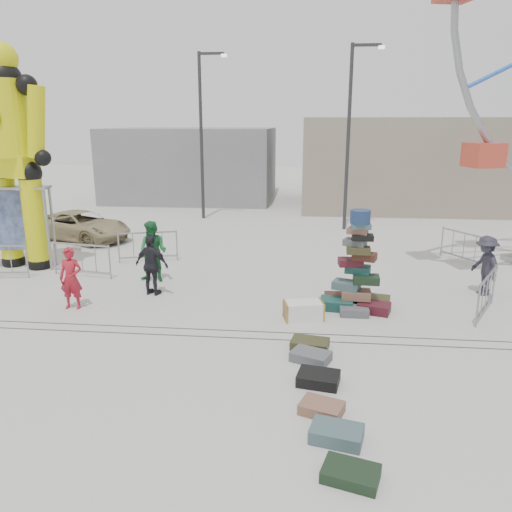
# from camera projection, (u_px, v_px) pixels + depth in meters

# --- Properties ---
(ground) EXTENTS (90.00, 90.00, 0.00)m
(ground) POSITION_uv_depth(u_px,v_px,m) (245.00, 350.00, 10.81)
(ground) COLOR #9E9E99
(ground) RESTS_ON ground
(track_line_near) EXTENTS (40.00, 0.04, 0.01)m
(track_line_near) POSITION_uv_depth(u_px,v_px,m) (249.00, 338.00, 11.39)
(track_line_near) COLOR #47443F
(track_line_near) RESTS_ON ground
(track_line_far) EXTENTS (40.00, 0.04, 0.01)m
(track_line_far) POSITION_uv_depth(u_px,v_px,m) (250.00, 331.00, 11.77)
(track_line_far) COLOR #47443F
(track_line_far) RESTS_ON ground
(building_right) EXTENTS (12.00, 8.00, 5.00)m
(building_right) POSITION_uv_depth(u_px,v_px,m) (408.00, 163.00, 28.69)
(building_right) COLOR gray
(building_right) RESTS_ON ground
(building_left) EXTENTS (10.00, 8.00, 4.40)m
(building_left) POSITION_uv_depth(u_px,v_px,m) (194.00, 163.00, 31.95)
(building_left) COLOR gray
(building_left) RESTS_ON ground
(lamp_post_right) EXTENTS (1.41, 0.25, 8.00)m
(lamp_post_right) POSITION_uv_depth(u_px,v_px,m) (351.00, 129.00, 21.83)
(lamp_post_right) COLOR #2D2D30
(lamp_post_right) RESTS_ON ground
(lamp_post_left) EXTENTS (1.41, 0.25, 8.00)m
(lamp_post_left) POSITION_uv_depth(u_px,v_px,m) (203.00, 128.00, 24.43)
(lamp_post_left) COLOR #2D2D30
(lamp_post_left) RESTS_ON ground
(suitcase_tower) EXTENTS (1.94, 1.64, 2.64)m
(suitcase_tower) POSITION_uv_depth(u_px,v_px,m) (356.00, 281.00, 13.08)
(suitcase_tower) COLOR #184844
(suitcase_tower) RESTS_ON ground
(crash_test_dummy) EXTENTS (2.95, 1.29, 7.40)m
(crash_test_dummy) POSITION_uv_depth(u_px,v_px,m) (13.00, 150.00, 16.04)
(crash_test_dummy) COLOR black
(crash_test_dummy) RESTS_ON ground
(steamer_trunk) EXTENTS (1.06, 0.75, 0.45)m
(steamer_trunk) POSITION_uv_depth(u_px,v_px,m) (303.00, 311.00, 12.47)
(steamer_trunk) COLOR silver
(steamer_trunk) RESTS_ON ground
(row_case_0) EXTENTS (0.89, 0.66, 0.20)m
(row_case_0) POSITION_uv_depth(u_px,v_px,m) (310.00, 344.00, 10.89)
(row_case_0) COLOR #3A391D
(row_case_0) RESTS_ON ground
(row_case_1) EXTENTS (0.92, 0.79, 0.21)m
(row_case_1) POSITION_uv_depth(u_px,v_px,m) (311.00, 356.00, 10.30)
(row_case_1) COLOR #55585C
(row_case_1) RESTS_ON ground
(row_case_2) EXTENTS (0.87, 0.71, 0.22)m
(row_case_2) POSITION_uv_depth(u_px,v_px,m) (318.00, 378.00, 9.40)
(row_case_2) COLOR black
(row_case_2) RESTS_ON ground
(row_case_3) EXTENTS (0.84, 0.72, 0.19)m
(row_case_3) POSITION_uv_depth(u_px,v_px,m) (322.00, 408.00, 8.45)
(row_case_3) COLOR brown
(row_case_3) RESTS_ON ground
(row_case_4) EXTENTS (0.90, 0.71, 0.23)m
(row_case_4) POSITION_uv_depth(u_px,v_px,m) (336.00, 434.00, 7.73)
(row_case_4) COLOR #445C61
(row_case_4) RESTS_ON ground
(row_case_5) EXTENTS (0.89, 0.73, 0.18)m
(row_case_5) POSITION_uv_depth(u_px,v_px,m) (351.00, 474.00, 6.89)
(row_case_5) COLOR black
(row_case_5) RESTS_ON ground
(barricade_dummy_b) EXTENTS (1.99, 0.43, 1.10)m
(barricade_dummy_b) POSITION_uv_depth(u_px,v_px,m) (82.00, 260.00, 15.81)
(barricade_dummy_b) COLOR gray
(barricade_dummy_b) RESTS_ON ground
(barricade_dummy_c) EXTENTS (1.94, 0.67, 1.10)m
(barricade_dummy_c) POSITION_uv_depth(u_px,v_px,m) (148.00, 247.00, 17.50)
(barricade_dummy_c) COLOR gray
(barricade_dummy_c) RESTS_ON ground
(barricade_wheel_front) EXTENTS (1.05, 1.80, 1.10)m
(barricade_wheel_front) POSITION_uv_depth(u_px,v_px,m) (486.00, 294.00, 12.66)
(barricade_wheel_front) COLOR gray
(barricade_wheel_front) RESTS_ON ground
(barricade_wheel_back) EXTENTS (1.12, 1.76, 1.10)m
(barricade_wheel_back) POSITION_uv_depth(u_px,v_px,m) (464.00, 247.00, 17.41)
(barricade_wheel_back) COLOR gray
(barricade_wheel_back) RESTS_ON ground
(pedestrian_red) EXTENTS (0.62, 0.43, 1.65)m
(pedestrian_red) POSITION_uv_depth(u_px,v_px,m) (71.00, 278.00, 13.05)
(pedestrian_red) COLOR maroon
(pedestrian_red) RESTS_ON ground
(pedestrian_green) EXTENTS (1.03, 0.87, 1.88)m
(pedestrian_green) POSITION_uv_depth(u_px,v_px,m) (153.00, 252.00, 15.27)
(pedestrian_green) COLOR #18632D
(pedestrian_green) RESTS_ON ground
(pedestrian_black) EXTENTS (1.10, 0.68, 1.75)m
(pedestrian_black) POSITION_uv_depth(u_px,v_px,m) (152.00, 265.00, 14.07)
(pedestrian_black) COLOR black
(pedestrian_black) RESTS_ON ground
(pedestrian_grey) EXTENTS (0.89, 1.23, 1.71)m
(pedestrian_grey) POSITION_uv_depth(u_px,v_px,m) (485.00, 266.00, 14.09)
(pedestrian_grey) COLOR #24222E
(pedestrian_grey) RESTS_ON ground
(parked_suv) EXTENTS (4.77, 3.45, 1.21)m
(parked_suv) POSITION_uv_depth(u_px,v_px,m) (81.00, 226.00, 20.74)
(parked_suv) COLOR #9D8D65
(parked_suv) RESTS_ON ground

